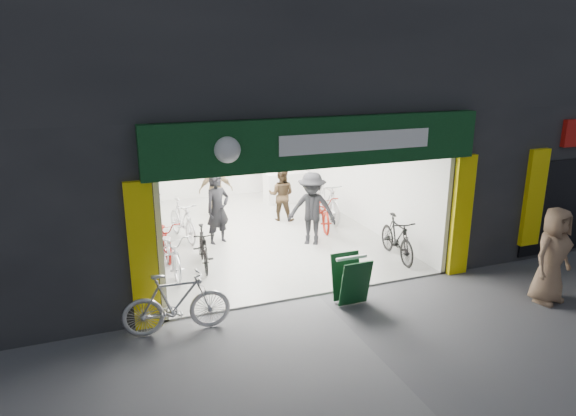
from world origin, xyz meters
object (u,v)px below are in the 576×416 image
bike_left_front (172,252)px  bike_right_front (397,238)px  sandwich_board (351,278)px  pedestrian_near (552,255)px  parked_bike (177,303)px

bike_left_front → bike_right_front: bearing=-14.4°
bike_left_front → sandwich_board: bike_left_front is taller
bike_left_front → sandwich_board: bearing=-44.5°
bike_right_front → sandwich_board: (-2.03, -1.60, -0.01)m
sandwich_board → bike_right_front: bearing=38.2°
pedestrian_near → bike_right_front: bearing=107.0°
bike_right_front → pedestrian_near: pedestrian_near is taller
bike_left_front → sandwich_board: 3.94m
bike_left_front → bike_right_front: size_ratio=1.10×
bike_left_front → parked_bike: bearing=-99.4°
bike_left_front → parked_bike: size_ratio=1.04×
bike_left_front → pedestrian_near: (6.50, -3.90, 0.44)m
parked_bike → bike_left_front: bearing=-2.5°
sandwich_board → pedestrian_near: bearing=-19.7°
bike_right_front → sandwich_board: 2.58m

